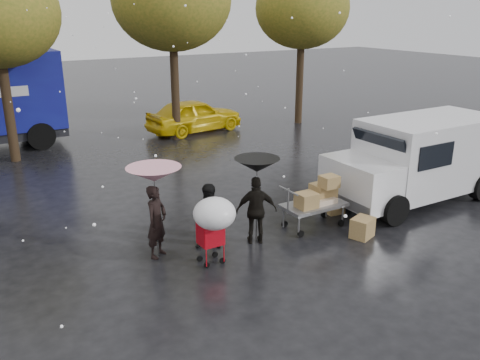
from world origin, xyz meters
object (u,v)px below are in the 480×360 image
vendor_cart (317,198)px  shopping_cart (214,217)px  yellow_taxi (195,115)px  white_van (419,158)px  person_pink (157,222)px  person_black (256,210)px

vendor_cart → shopping_cart: size_ratio=1.04×
yellow_taxi → shopping_cart: bearing=149.0°
vendor_cart → white_van: white_van is taller
white_van → person_pink: bearing=176.9°
vendor_cart → yellow_taxi: yellow_taxi is taller
white_van → person_black: bearing=-178.9°
white_van → vendor_cart: bearing=-178.8°
shopping_cart → person_black: bearing=20.5°
shopping_cart → white_van: bearing=5.2°
person_black → vendor_cart: (1.70, 0.02, -0.04)m
vendor_cart → shopping_cart: shopping_cart is taller
person_pink → white_van: size_ratio=0.32×
shopping_cart → person_pink: bearing=129.5°
person_pink → person_black: size_ratio=1.02×
person_black → white_van: (5.18, 0.10, 0.40)m
white_van → shopping_cart: bearing=-174.8°
person_pink → white_van: (7.29, -0.40, 0.38)m
vendor_cart → person_black: bearing=-179.2°
person_pink → shopping_cart: 1.31m
vendor_cart → white_van: 3.50m
person_pink → vendor_cart: 3.85m
yellow_taxi → white_van: bearing=-177.9°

